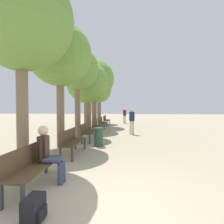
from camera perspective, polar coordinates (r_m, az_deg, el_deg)
name	(u,v)px	position (r m, az deg, el deg)	size (l,w,h in m)	color
ground_plane	(107,206)	(3.49, -1.71, -28.34)	(80.00, 80.00, 0.00)	tan
bench_row_0	(32,163)	(4.28, -24.53, -14.89)	(0.48, 1.74, 0.91)	#4C3823
bench_row_1	(71,140)	(6.65, -13.12, -8.84)	(0.48, 1.74, 0.91)	#4C3823
bench_row_2	(88,130)	(9.18, -7.97, -5.91)	(0.48, 1.74, 0.91)	#4C3823
bench_row_3	(96,125)	(11.76, -5.09, -4.24)	(0.48, 1.74, 0.91)	#4C3823
bench_row_4	(102,122)	(14.36, -3.26, -3.16)	(0.48, 1.74, 0.91)	#4C3823
bench_row_5	(106,119)	(16.98, -1.99, -2.41)	(0.48, 1.74, 0.91)	#4C3823
tree_row_0	(21,19)	(5.95, -27.57, 25.23)	(2.85, 2.85, 5.60)	#7A664C
tree_row_1	(60,56)	(8.25, -16.61, 17.24)	(2.74, 2.74, 5.38)	#7A664C
tree_row_2	(77,69)	(10.70, -11.23, 13.53)	(2.47, 2.47, 5.24)	#7A664C
tree_row_3	(87,83)	(13.11, -8.01, 9.34)	(3.09, 3.09, 5.10)	#7A664C
tree_row_4	(94,80)	(15.76, -5.85, 10.50)	(3.53, 3.53, 5.97)	#7A664C
tree_row_5	(99,91)	(18.30, -4.26, 6.91)	(2.55, 2.55, 4.75)	#7A664C
person_seated	(48,152)	(4.35, -20.05, -12.28)	(0.60, 0.34, 1.32)	#384260
backpack	(34,210)	(3.24, -24.09, -27.09)	(0.27, 0.37, 0.40)	black
pedestrian_near	(132,119)	(11.15, 6.52, -2.41)	(0.34, 0.25, 1.67)	beige
pedestrian_mid	(125,115)	(18.31, 4.14, -0.88)	(0.33, 0.23, 1.63)	beige
trash_bin	(99,137)	(7.86, -4.38, -8.12)	(0.41, 0.41, 0.82)	#2D5138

